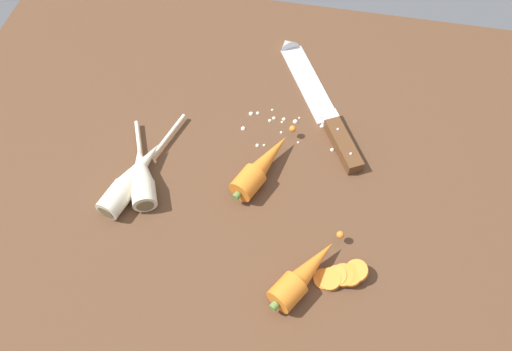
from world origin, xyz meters
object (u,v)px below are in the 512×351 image
chefs_knife (317,97)px  parsnip_front (142,175)px  whole_carrot (261,166)px  carrot_slice_stack (340,276)px  parsnip_mid_left (133,177)px  whole_carrot_second (303,275)px

chefs_knife → parsnip_front: bearing=-137.5°
chefs_knife → whole_carrot: size_ratio=1.92×
whole_carrot → parsnip_front: bearing=-163.9°
chefs_knife → carrot_slice_stack: bearing=-77.1°
chefs_knife → parsnip_mid_left: bearing=-138.2°
parsnip_front → carrot_slice_stack: 36.09cm
whole_carrot → chefs_knife: bearing=68.9°
whole_carrot_second → parsnip_front: whole_carrot_second is taller
whole_carrot → parsnip_front: whole_carrot is taller
chefs_knife → parsnip_front: (-26.37, -24.14, 1.33)cm
chefs_knife → parsnip_front: parsnip_front is taller
carrot_slice_stack → parsnip_front: bearing=162.4°
parsnip_front → carrot_slice_stack: (34.38, -10.93, -1.00)cm
chefs_knife → whole_carrot_second: 36.53cm
whole_carrot_second → carrot_slice_stack: whole_carrot_second is taller
chefs_knife → whole_carrot: (-7.15, -18.59, 1.45)cm
whole_carrot_second → parsnip_front: size_ratio=0.81×
chefs_knife → parsnip_front: size_ratio=1.79×
whole_carrot_second → parsnip_mid_left: size_ratio=0.63×
carrot_slice_stack → whole_carrot_second: bearing=-166.2°
carrot_slice_stack → whole_carrot: bearing=132.6°
whole_carrot → whole_carrot_second: (9.68, -17.83, -0.00)cm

